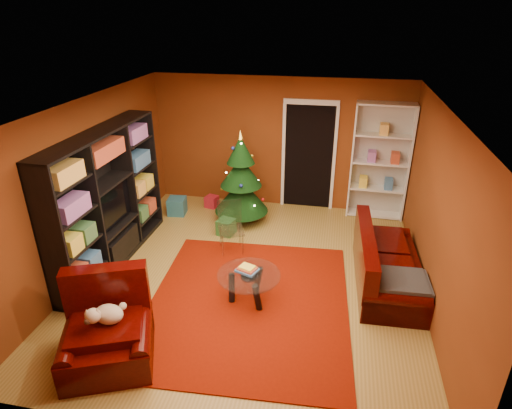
% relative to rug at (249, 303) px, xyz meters
% --- Properties ---
extents(floor, '(5.00, 5.50, 0.05)m').
position_rel_rug_xyz_m(floor, '(-0.10, 0.63, -0.03)').
color(floor, olive).
rests_on(floor, ground).
extents(ceiling, '(5.00, 5.50, 0.05)m').
position_rel_rug_xyz_m(ceiling, '(-0.10, 0.63, 2.62)').
color(ceiling, silver).
rests_on(ceiling, wall_back).
extents(wall_back, '(5.00, 0.05, 2.60)m').
position_rel_rug_xyz_m(wall_back, '(-0.10, 3.40, 1.29)').
color(wall_back, brown).
rests_on(wall_back, ground).
extents(wall_left, '(0.05, 5.50, 2.60)m').
position_rel_rug_xyz_m(wall_left, '(-2.62, 0.63, 1.29)').
color(wall_left, brown).
rests_on(wall_left, ground).
extents(wall_right, '(0.05, 5.50, 2.60)m').
position_rel_rug_xyz_m(wall_right, '(2.43, 0.63, 1.29)').
color(wall_right, brown).
rests_on(wall_right, ground).
extents(doorway, '(1.06, 0.60, 2.16)m').
position_rel_rug_xyz_m(doorway, '(0.50, 3.36, 1.04)').
color(doorway, black).
rests_on(doorway, floor).
extents(rug, '(2.92, 3.35, 0.02)m').
position_rel_rug_xyz_m(rug, '(0.00, 0.00, 0.00)').
color(rug, '#741202').
rests_on(rug, floor).
extents(media_unit, '(0.48, 2.80, 2.14)m').
position_rel_rug_xyz_m(media_unit, '(-2.37, 0.71, 1.06)').
color(media_unit, black).
rests_on(media_unit, floor).
extents(christmas_tree, '(1.29, 1.29, 1.81)m').
position_rel_rug_xyz_m(christmas_tree, '(-0.66, 2.45, 0.87)').
color(christmas_tree, black).
rests_on(christmas_tree, floor).
extents(gift_box_teal, '(0.37, 0.37, 0.33)m').
position_rel_rug_xyz_m(gift_box_teal, '(-1.99, 2.50, 0.16)').
color(gift_box_teal, '#215B70').
rests_on(gift_box_teal, floor).
extents(gift_box_green, '(0.34, 0.34, 0.28)m').
position_rel_rug_xyz_m(gift_box_green, '(-0.82, 1.88, 0.13)').
color(gift_box_green, '#246428').
rests_on(gift_box_green, floor).
extents(gift_box_red, '(0.28, 0.28, 0.23)m').
position_rel_rug_xyz_m(gift_box_red, '(-1.40, 2.94, 0.11)').
color(gift_box_red, '#A9182A').
rests_on(gift_box_red, floor).
extents(white_bookshelf, '(1.07, 0.42, 2.28)m').
position_rel_rug_xyz_m(white_bookshelf, '(1.85, 3.20, 1.10)').
color(white_bookshelf, white).
rests_on(white_bookshelf, floor).
extents(armchair, '(1.40, 1.40, 0.84)m').
position_rel_rug_xyz_m(armchair, '(-1.37, -1.34, 0.41)').
color(armchair, black).
rests_on(armchair, rug).
extents(dog, '(0.48, 0.43, 0.27)m').
position_rel_rug_xyz_m(dog, '(-1.34, -1.28, 0.61)').
color(dog, beige).
rests_on(dog, armchair).
extents(sofa, '(0.95, 1.99, 0.84)m').
position_rel_rug_xyz_m(sofa, '(1.92, 0.86, 0.41)').
color(sofa, black).
rests_on(sofa, rug).
extents(coffee_table, '(1.13, 1.13, 0.55)m').
position_rel_rug_xyz_m(coffee_table, '(-0.01, 0.05, 0.22)').
color(coffee_table, gray).
rests_on(coffee_table, rug).
extents(acrylic_chair, '(0.54, 0.56, 0.79)m').
position_rel_rug_xyz_m(acrylic_chair, '(-0.57, 1.31, 0.39)').
color(acrylic_chair, '#66605B').
rests_on(acrylic_chair, rug).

